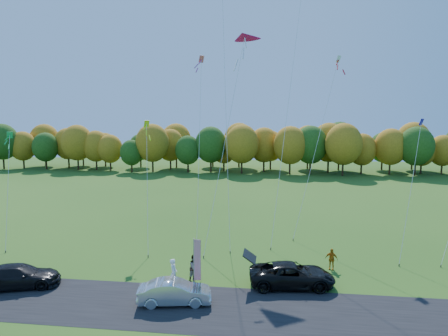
# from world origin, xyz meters

# --- Properties ---
(ground) EXTENTS (160.00, 160.00, 0.00)m
(ground) POSITION_xyz_m (0.00, 0.00, 0.00)
(ground) COLOR #285316
(asphalt_strip) EXTENTS (90.00, 6.00, 0.01)m
(asphalt_strip) POSITION_xyz_m (0.00, -4.00, 0.01)
(asphalt_strip) COLOR black
(asphalt_strip) RESTS_ON ground
(tree_line) EXTENTS (116.00, 12.00, 10.00)m
(tree_line) POSITION_xyz_m (0.00, 55.00, 0.00)
(tree_line) COLOR #1E4711
(tree_line) RESTS_ON ground
(black_suv) EXTENTS (5.82, 3.17, 1.55)m
(black_suv) POSITION_xyz_m (5.30, -0.25, 0.77)
(black_suv) COLOR black
(black_suv) RESTS_ON ground
(silver_sedan) EXTENTS (4.55, 2.28, 1.43)m
(silver_sedan) POSITION_xyz_m (-1.74, -3.67, 0.72)
(silver_sedan) COLOR silver
(silver_sedan) RESTS_ON ground
(dark_truck_a) EXTENTS (5.53, 3.55, 1.49)m
(dark_truck_a) POSITION_xyz_m (-12.44, -2.65, 0.75)
(dark_truck_a) COLOR black
(dark_truck_a) RESTS_ON ground
(person_tailgate_a) EXTENTS (0.61, 0.80, 1.96)m
(person_tailgate_a) POSITION_xyz_m (-2.35, -1.51, 0.98)
(person_tailgate_a) COLOR white
(person_tailgate_a) RESTS_ON ground
(person_tailgate_b) EXTENTS (1.06, 1.12, 1.82)m
(person_tailgate_b) POSITION_xyz_m (-1.23, -0.19, 0.91)
(person_tailgate_b) COLOR gray
(person_tailgate_b) RESTS_ON ground
(person_east) EXTENTS (0.99, 0.62, 1.57)m
(person_east) POSITION_xyz_m (8.28, 3.09, 0.79)
(person_east) COLOR #B96B11
(person_east) RESTS_ON ground
(feather_flag) EXTENTS (0.47, 0.08, 3.52)m
(feather_flag) POSITION_xyz_m (-0.74, -1.91, 2.14)
(feather_flag) COLOR #999999
(feather_flag) RESTS_ON ground
(kite_delta_blue) EXTENTS (3.62, 10.92, 28.54)m
(kite_delta_blue) POSITION_xyz_m (-0.50, 10.65, 14.12)
(kite_delta_blue) COLOR #4C3F33
(kite_delta_blue) RESTS_ON ground
(kite_parafoil_orange) EXTENTS (4.88, 13.06, 26.96)m
(kite_parafoil_orange) POSITION_xyz_m (5.37, 13.16, 13.33)
(kite_parafoil_orange) COLOR #4C3F33
(kite_parafoil_orange) RESTS_ON ground
(kite_delta_red) EXTENTS (3.92, 10.51, 20.36)m
(kite_delta_red) POSITION_xyz_m (-0.13, 9.13, 9.89)
(kite_delta_red) COLOR #4C3F33
(kite_delta_red) RESTS_ON ground
(kite_diamond_yellow) EXTENTS (2.46, 6.69, 11.13)m
(kite_diamond_yellow) POSITION_xyz_m (-6.77, 6.94, 5.39)
(kite_diamond_yellow) COLOR #4C3F33
(kite_diamond_yellow) RESTS_ON ground
(kite_diamond_green) EXTENTS (3.62, 6.33, 10.06)m
(kite_diamond_green) POSITION_xyz_m (-19.34, 6.31, 4.82)
(kite_diamond_green) COLOR #4C3F33
(kite_diamond_green) RESTS_ON ground
(kite_diamond_white) EXTENTS (4.84, 6.02, 17.39)m
(kite_diamond_white) POSITION_xyz_m (7.97, 12.45, 8.48)
(kite_diamond_white) COLOR #4C3F33
(kite_diamond_white) RESTS_ON ground
(kite_diamond_pink) EXTENTS (1.52, 8.39, 17.54)m
(kite_diamond_pink) POSITION_xyz_m (-2.90, 10.60, 8.62)
(kite_diamond_pink) COLOR #4C3F33
(kite_diamond_pink) RESTS_ON ground
(kite_diamond_blue_low) EXTENTS (2.66, 3.99, 11.23)m
(kite_diamond_blue_low) POSITION_xyz_m (14.50, 6.10, 5.43)
(kite_diamond_blue_low) COLOR #4C3F33
(kite_diamond_blue_low) RESTS_ON ground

